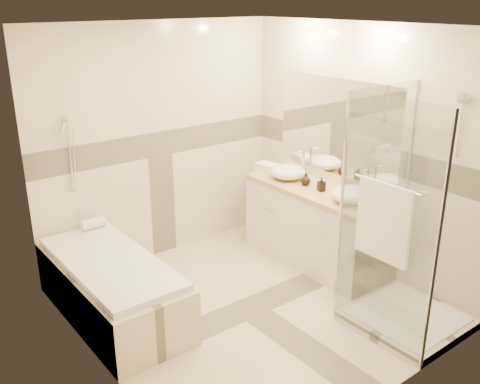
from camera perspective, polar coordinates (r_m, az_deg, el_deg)
room at (r=4.55m, az=1.39°, el=1.53°), size 2.82×3.02×2.52m
bathtub at (r=4.93m, az=-13.48°, el=-9.65°), size 0.75×1.70×0.56m
vanity at (r=5.73m, az=7.82°, el=-3.55°), size 0.58×1.62×0.85m
shower_enclosure at (r=4.77m, az=16.34°, el=-8.30°), size 0.96×0.93×2.04m
vessel_sink_near at (r=5.80m, az=5.13°, el=2.17°), size 0.39×0.39×0.15m
vessel_sink_far at (r=5.23m, az=11.76°, el=-0.24°), size 0.39×0.39×0.16m
faucet_near at (r=5.92m, az=6.69°, el=3.39°), size 0.12×0.03×0.29m
faucet_far at (r=5.35m, az=13.34°, el=1.21°), size 0.12×0.03×0.30m
amenity_bottle_a at (r=5.47m, az=8.68°, el=0.83°), size 0.08×0.08×0.15m
amenity_bottle_b at (r=5.62m, az=7.03°, el=1.37°), size 0.12×0.12×0.13m
folded_towels at (r=6.04m, az=3.04°, el=2.63°), size 0.21×0.31×0.09m
rolled_towel at (r=5.45m, az=-15.41°, el=-3.26°), size 0.23×0.11×0.11m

